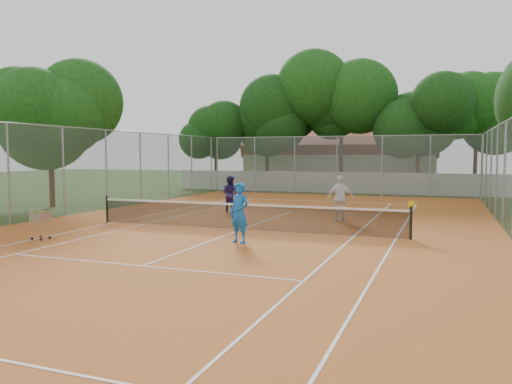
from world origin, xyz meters
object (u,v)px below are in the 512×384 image
(clubhouse, at_px, (342,161))
(player_near, at_px, (239,213))
(tennis_net, at_px, (241,216))
(player_far_left, at_px, (230,194))
(ball_hopper, at_px, (40,224))
(player_far_right, at_px, (340,198))

(clubhouse, relative_size, player_near, 8.71)
(tennis_net, relative_size, player_far_left, 6.89)
(player_near, height_order, ball_hopper, player_near)
(clubhouse, height_order, player_far_left, clubhouse)
(player_far_right, bearing_deg, player_far_left, -35.81)
(player_near, xyz_separation_m, player_far_left, (-3.68, 7.61, -0.08))
(clubhouse, distance_m, ball_hopper, 33.50)
(tennis_net, relative_size, player_near, 6.31)
(player_far_left, height_order, player_far_right, player_far_right)
(player_near, distance_m, ball_hopper, 6.48)
(tennis_net, bearing_deg, ball_hopper, -140.56)
(ball_hopper, bearing_deg, player_far_right, 53.00)
(player_near, relative_size, player_far_left, 1.09)
(player_far_left, bearing_deg, player_far_right, 174.51)
(clubhouse, bearing_deg, player_near, -84.60)
(player_far_right, distance_m, ball_hopper, 11.37)
(player_far_right, bearing_deg, tennis_net, 29.93)
(clubhouse, bearing_deg, ball_hopper, -95.54)
(player_near, bearing_deg, tennis_net, 129.84)
(player_far_left, bearing_deg, tennis_net, 127.08)
(player_far_right, relative_size, ball_hopper, 1.86)
(player_near, bearing_deg, player_far_left, 134.48)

